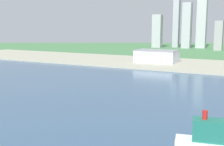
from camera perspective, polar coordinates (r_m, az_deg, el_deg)
The scene contains 6 objects.
ground_plane at distance 252.83m, azimuth 0.86°, elevation -3.33°, with size 2400.00×2400.00×0.00m, color #477D4A.
water_bay at distance 202.67m, azimuth -6.88°, elevation -6.53°, with size 840.00×360.00×0.15m, color #385675.
industrial_pier at distance 428.50m, azimuth 12.41°, elevation 1.77°, with size 840.00×140.00×2.50m, color #AAA890.
ferry_boat at distance 136.85m, azimuth 19.88°, elevation -12.50°, with size 39.32×16.60×18.48m.
warehouse_main at distance 433.80m, azimuth 8.87°, elevation 3.35°, with size 60.82×39.62×18.22m.
distant_skyline at distance 752.73m, azimuth 19.43°, elevation 8.80°, with size 325.48×78.07×153.50m.
Camera 1 is at (111.34, 79.67, 54.59)m, focal length 46.07 mm.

